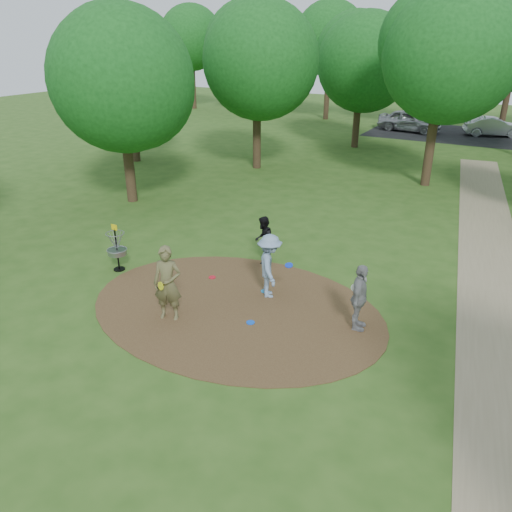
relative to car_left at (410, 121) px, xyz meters
The scene contains 15 objects.
ground 29.57m from the car_left, 85.69° to the right, with size 100.00×100.00×0.00m, color #2D5119.
dirt_clearing 29.57m from the car_left, 85.69° to the right, with size 8.40×8.40×0.02m, color #47301C.
footpath 28.84m from the car_left, 72.39° to the right, with size 2.00×40.00×0.01m, color #8C7A5B.
parking_lot 4.33m from the car_left, ahead, with size 14.00×8.00×0.01m, color black.
player_observer_with_disc 30.76m from the car_left, 88.18° to the right, with size 0.87×0.71×2.04m.
player_throwing_with_disc 28.51m from the car_left, 84.53° to the right, with size 1.34×1.39×1.87m.
player_walking_with_disc 26.47m from the car_left, 86.80° to the right, with size 0.77×0.89×1.57m.
player_waiting_with_disc 29.38m from the car_left, 79.24° to the right, with size 0.56×1.09×1.78m.
disc_ground_cyan 28.38m from the car_left, 84.94° to the right, with size 0.22×0.22×0.02m, color #1777BE.
disc_ground_blue 30.12m from the car_left, 84.30° to the right, with size 0.22×0.22×0.02m, color blue.
disc_ground_red 28.27m from the car_left, 88.66° to the right, with size 0.22×0.22×0.02m, color red.
car_left is the anchor object (origin of this frame).
car_right 5.92m from the car_left, ahead, with size 1.43×4.10×1.35m, color #95989C.
disc_golf_basket 29.27m from the car_left, 94.46° to the right, with size 0.63×0.63×1.54m.
tree_ring 19.70m from the car_left, 80.83° to the right, with size 37.19×45.01×8.84m.
Camera 1 is at (6.27, -10.18, 6.93)m, focal length 35.00 mm.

